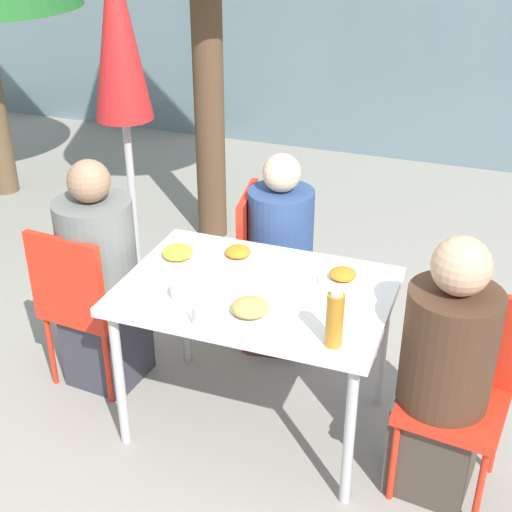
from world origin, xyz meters
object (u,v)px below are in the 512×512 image
at_px(person_right, 444,378).
at_px(drinking_cup, 200,315).
at_px(chair_left, 83,297).
at_px(closed_umbrella, 119,51).
at_px(bottle, 335,319).
at_px(chair_right, 460,378).
at_px(person_left, 101,283).
at_px(salad_bowl, 191,291).
at_px(person_far, 280,261).
at_px(chair_far, 267,257).

distance_m(person_right, drinking_cup, 0.98).
relative_size(chair_left, closed_umbrella, 0.42).
height_order(closed_umbrella, bottle, closed_umbrella).
xyz_separation_m(chair_left, chair_right, (1.75, -0.02, 0.00)).
distance_m(person_left, drinking_cup, 0.85).
distance_m(bottle, drinking_cup, 0.53).
bearing_deg(bottle, salad_bowl, 168.86).
height_order(person_far, bottle, person_far).
bearing_deg(chair_right, drinking_cup, 24.34).
bearing_deg(person_far, drinking_cup, -9.32).
xyz_separation_m(person_left, closed_umbrella, (-0.29, 0.84, 0.90)).
relative_size(chair_left, person_left, 0.73).
height_order(closed_umbrella, drinking_cup, closed_umbrella).
xyz_separation_m(chair_left, person_right, (1.69, -0.09, 0.04)).
bearing_deg(salad_bowl, bottle, -11.14).
distance_m(person_right, salad_bowl, 1.07).
distance_m(chair_left, chair_right, 1.75).
relative_size(person_far, salad_bowl, 6.67).
relative_size(person_left, bottle, 4.97).
xyz_separation_m(chair_left, person_far, (0.77, 0.65, 0.01)).
height_order(chair_left, drinking_cup, chair_left).
height_order(person_left, person_right, person_left).
xyz_separation_m(chair_left, drinking_cup, (0.77, -0.33, 0.27)).
height_order(person_far, drinking_cup, person_far).
relative_size(bottle, drinking_cup, 2.90).
relative_size(chair_far, salad_bowl, 5.24).
bearing_deg(chair_far, person_far, 58.10).
bearing_deg(person_left, person_far, 43.45).
bearing_deg(chair_far, closed_umbrella, -113.39).
bearing_deg(person_left, person_right, -0.91).
height_order(chair_right, closed_umbrella, closed_umbrella).
bearing_deg(drinking_cup, bottle, 4.51).
relative_size(chair_left, drinking_cup, 10.58).
relative_size(chair_right, chair_far, 1.00).
bearing_deg(chair_left, bottle, -7.73).
distance_m(chair_right, chair_far, 1.28).
bearing_deg(person_right, drinking_cup, 21.19).
xyz_separation_m(closed_umbrella, bottle, (1.52, -1.21, -0.60)).
xyz_separation_m(chair_right, drinking_cup, (-0.98, -0.31, 0.27)).
xyz_separation_m(chair_left, chair_far, (0.69, 0.68, 0.00)).
bearing_deg(person_right, chair_far, -30.81).
relative_size(chair_left, chair_far, 1.00).
relative_size(chair_right, bottle, 3.64).
height_order(chair_far, person_far, person_far).
bearing_deg(salad_bowl, chair_right, 7.54).
bearing_deg(bottle, chair_far, 121.84).
bearing_deg(drinking_cup, chair_far, 94.67).
distance_m(chair_left, person_right, 1.70).
bearing_deg(chair_right, salad_bowl, 14.24).
xyz_separation_m(person_left, person_right, (1.64, -0.17, -0.01)).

